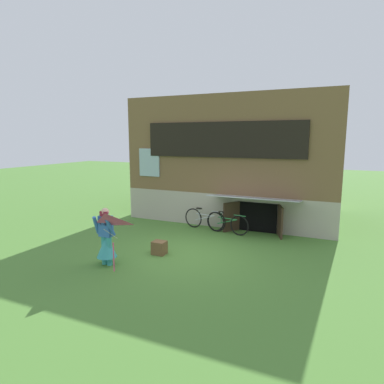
{
  "coord_description": "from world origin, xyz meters",
  "views": [
    {
      "loc": [
        3.86,
        -8.28,
        3.27
      ],
      "look_at": [
        -0.08,
        0.53,
        1.7
      ],
      "focal_mm": 30.77,
      "sensor_mm": 36.0,
      "label": 1
    }
  ],
  "objects_px": {
    "kite": "(106,228)",
    "bicycle_silver": "(205,219)",
    "bicycle_green": "(227,223)",
    "wooden_crate": "(159,248)",
    "person": "(106,241)"
  },
  "relations": [
    {
      "from": "kite",
      "to": "bicycle_green",
      "type": "distance_m",
      "value": 4.88
    },
    {
      "from": "kite",
      "to": "wooden_crate",
      "type": "distance_m",
      "value": 2.06
    },
    {
      "from": "person",
      "to": "kite",
      "type": "distance_m",
      "value": 0.84
    },
    {
      "from": "bicycle_green",
      "to": "wooden_crate",
      "type": "bearing_deg",
      "value": -100.62
    },
    {
      "from": "person",
      "to": "kite",
      "type": "relative_size",
      "value": 1.08
    },
    {
      "from": "person",
      "to": "kite",
      "type": "bearing_deg",
      "value": -42.55
    },
    {
      "from": "bicycle_green",
      "to": "wooden_crate",
      "type": "xyz_separation_m",
      "value": [
        -1.11,
        -2.81,
        -0.18
      ]
    },
    {
      "from": "person",
      "to": "wooden_crate",
      "type": "height_order",
      "value": "person"
    },
    {
      "from": "person",
      "to": "wooden_crate",
      "type": "distance_m",
      "value": 1.58
    },
    {
      "from": "bicycle_green",
      "to": "bicycle_silver",
      "type": "xyz_separation_m",
      "value": [
        -0.89,
        0.13,
        0.01
      ]
    },
    {
      "from": "wooden_crate",
      "to": "bicycle_silver",
      "type": "bearing_deg",
      "value": 85.84
    },
    {
      "from": "kite",
      "to": "wooden_crate",
      "type": "bearing_deg",
      "value": 75.57
    },
    {
      "from": "wooden_crate",
      "to": "bicycle_green",
      "type": "bearing_deg",
      "value": 68.51
    },
    {
      "from": "kite",
      "to": "bicycle_silver",
      "type": "height_order",
      "value": "kite"
    },
    {
      "from": "person",
      "to": "bicycle_silver",
      "type": "xyz_separation_m",
      "value": [
        1.08,
        4.18,
        -0.26
      ]
    }
  ]
}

